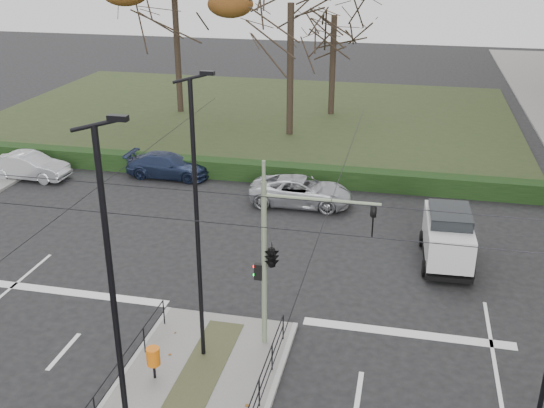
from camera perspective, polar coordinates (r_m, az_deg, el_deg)
The scene contains 13 objects.
park at distance 48.08m, azimuth -1.72°, elevation 8.02°, with size 38.00×26.00×0.10m, color #253219.
hedge at distance 35.67m, azimuth -6.99°, elevation 3.36°, with size 38.00×1.00×1.00m, color black.
catenary at distance 17.97m, azimuth -6.94°, elevation -6.69°, with size 20.00×34.00×6.00m.
traffic_light at distance 19.32m, azimuth 0.22°, elevation -4.49°, with size 3.77×2.15×5.54m.
litter_bin at distance 19.44m, azimuth -10.60°, elevation -13.32°, with size 0.40×0.40×1.04m.
streetlamp_median_near at distance 14.04m, azimuth -13.78°, elevation -10.02°, with size 0.76×0.15×9.06m.
streetlamp_median_far at distance 18.35m, azimuth -6.68°, elevation -1.69°, with size 0.74×0.15×8.89m.
parked_car_second at distance 37.22m, azimuth -20.92°, elevation 3.18°, with size 1.53×4.37×1.44m, color #B0B2B8.
parked_car_third at distance 35.52m, azimuth -9.29°, elevation 3.44°, with size 1.88×4.62×1.34m, color #1D2844.
parked_car_fourth at distance 31.38m, azimuth 2.63°, elevation 1.16°, with size 2.32×5.02×1.40m, color #B0B2B8.
white_van at distance 26.50m, azimuth 15.47°, elevation -2.71°, with size 2.09×4.28×2.29m.
bare_tree_center at distance 47.10m, azimuth 5.59°, elevation 15.87°, with size 6.48×6.48×9.47m.
bare_tree_near at distance 41.47m, azimuth 1.70°, elevation 16.75°, with size 7.13×7.13×11.22m.
Camera 1 is at (5.47, -13.09, 12.17)m, focal length 42.00 mm.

